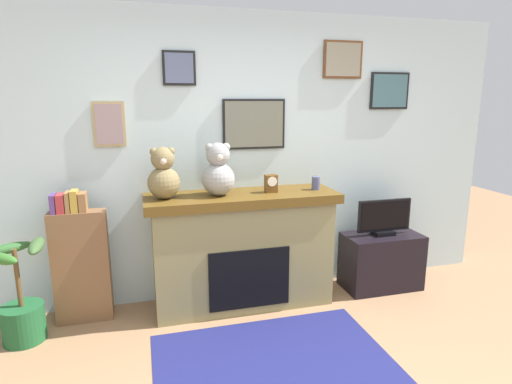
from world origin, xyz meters
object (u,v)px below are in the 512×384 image
bookshelf (81,262)px  potted_plant (21,306)px  candle_jar (316,183)px  fireplace (242,249)px  teddy_bear_cream (164,176)px  television (384,218)px  mantel_clock (271,183)px  tv_stand (381,261)px  teddy_bear_brown (218,172)px

bookshelf → potted_plant: bearing=-153.3°
candle_jar → fireplace: bearing=178.5°
potted_plant → teddy_bear_cream: (1.12, 0.13, 0.94)m
teddy_bear_cream → potted_plant: bearing=-173.1°
teddy_bear_cream → television: bearing=-0.7°
television → bookshelf: bearing=177.9°
potted_plant → fireplace: bearing=4.9°
fireplace → mantel_clock: 0.64m
bookshelf → mantel_clock: size_ratio=7.25×
television → mantel_clock: mantel_clock is taller
bookshelf → teddy_bear_cream: 1.00m
tv_stand → mantel_clock: bearing=178.8°
fireplace → tv_stand: 1.42m
candle_jar → teddy_bear_brown: 0.91m
potted_plant → teddy_bear_brown: 1.84m
mantel_clock → television: bearing=-1.2°
fireplace → mantel_clock: size_ratio=10.80×
fireplace → bookshelf: bookshelf is taller
candle_jar → mantel_clock: (-0.43, -0.00, 0.02)m
tv_stand → mantel_clock: (-1.14, 0.02, 0.84)m
bookshelf → teddy_bear_cream: (0.70, -0.08, 0.71)m
fireplace → mantel_clock: bearing=-4.2°
teddy_bear_brown → television: bearing=-0.9°
fireplace → tv_stand: size_ratio=2.24×
fireplace → mantel_clock: (0.26, -0.02, 0.59)m
potted_plant → candle_jar: (2.47, 0.14, 0.81)m
mantel_clock → teddy_bear_cream: bearing=179.9°
bookshelf → television: 2.77m
tv_stand → candle_jar: size_ratio=6.28×
fireplace → television: size_ratio=3.05×
bookshelf → television: bearing=-2.1°
television → teddy_bear_cream: 2.12m
fireplace → teddy_bear_cream: 0.97m
candle_jar → teddy_bear_cream: size_ratio=0.28×
potted_plant → teddy_bear_cream: 1.47m
fireplace → bookshelf: bearing=177.6°
fireplace → teddy_bear_brown: 0.74m
tv_stand → mantel_clock: 1.41m
mantel_clock → bookshelf: bearing=177.3°
potted_plant → candle_jar: candle_jar is taller
bookshelf → potted_plant: bookshelf is taller
potted_plant → tv_stand: (3.18, 0.11, -0.01)m
fireplace → candle_jar: 0.89m
television → teddy_bear_cream: bearing=179.3°
fireplace → tv_stand: (1.40, -0.04, -0.25)m
bookshelf → candle_jar: candle_jar is taller
teddy_bear_cream → teddy_bear_brown: size_ratio=0.95×
fireplace → tv_stand: fireplace is taller
tv_stand → bookshelf: bearing=177.9°
fireplace → mantel_clock: mantel_clock is taller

